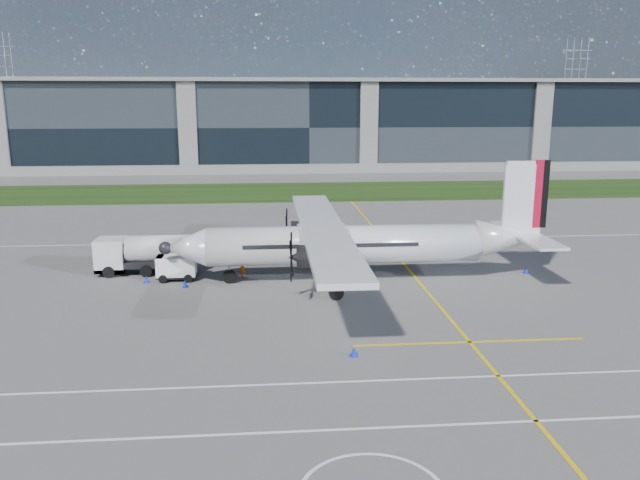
# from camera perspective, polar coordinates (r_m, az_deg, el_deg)

# --- Properties ---
(ground) EXTENTS (400.00, 400.00, 0.00)m
(ground) POSITION_cam_1_polar(r_m,az_deg,el_deg) (76.29, 0.57, 3.61)
(ground) COLOR #5D5A58
(ground) RESTS_ON ground
(grass_strip) EXTENTS (400.00, 18.00, 0.04)m
(grass_strip) POSITION_cam_1_polar(r_m,az_deg,el_deg) (84.16, 0.05, 4.48)
(grass_strip) COLOR #19310D
(grass_strip) RESTS_ON ground
(terminal_building) EXTENTS (120.00, 20.00, 15.00)m
(terminal_building) POSITION_cam_1_polar(r_m,az_deg,el_deg) (115.30, -1.32, 10.43)
(terminal_building) COLOR black
(terminal_building) RESTS_ON ground
(tree_line) EXTENTS (400.00, 6.00, 6.00)m
(tree_line) POSITION_cam_1_polar(r_m,az_deg,el_deg) (175.37, -2.54, 9.72)
(tree_line) COLOR black
(tree_line) RESTS_ON ground
(pylon_west) EXTENTS (9.00, 4.60, 30.00)m
(pylon_west) POSITION_cam_1_polar(r_m,az_deg,el_deg) (198.87, -26.99, 12.20)
(pylon_west) COLOR gray
(pylon_west) RESTS_ON ground
(pylon_east) EXTENTS (9.00, 4.60, 30.00)m
(pylon_east) POSITION_cam_1_polar(r_m,az_deg,el_deg) (206.67, 22.20, 12.60)
(pylon_east) COLOR gray
(pylon_east) RESTS_ON ground
(yellow_taxiway_centerline) EXTENTS (0.20, 70.00, 0.01)m
(yellow_taxiway_centerline) POSITION_cam_1_polar(r_m,az_deg,el_deg) (47.66, 7.56, -2.04)
(yellow_taxiway_centerline) COLOR yellow
(yellow_taxiway_centerline) RESTS_ON ground
(white_lane_line) EXTENTS (90.00, 0.15, 0.01)m
(white_lane_line) POSITION_cam_1_polar(r_m,az_deg,el_deg) (25.21, 12.64, -16.12)
(white_lane_line) COLOR white
(white_lane_line) RESTS_ON ground
(turboprop_aircraft) EXTENTS (25.99, 26.96, 8.09)m
(turboprop_aircraft) POSITION_cam_1_polar(r_m,az_deg,el_deg) (41.81, 3.51, 1.65)
(turboprop_aircraft) COLOR silver
(turboprop_aircraft) RESTS_ON ground
(fuel_tanker_truck) EXTENTS (7.24, 2.35, 2.71)m
(fuel_tanker_truck) POSITION_cam_1_polar(r_m,az_deg,el_deg) (45.87, -16.23, -1.28)
(fuel_tanker_truck) COLOR silver
(fuel_tanker_truck) RESTS_ON ground
(baggage_tug) EXTENTS (2.79, 1.67, 1.67)m
(baggage_tug) POSITION_cam_1_polar(r_m,az_deg,el_deg) (43.67, -12.97, -2.49)
(baggage_tug) COLOR white
(baggage_tug) RESTS_ON ground
(ground_crew_person) EXTENTS (0.77, 0.88, 1.81)m
(ground_crew_person) POSITION_cam_1_polar(r_m,az_deg,el_deg) (43.62, -7.09, -2.18)
(ground_crew_person) COLOR #F25907
(ground_crew_person) RESTS_ON ground
(safety_cone_fwd) EXTENTS (0.36, 0.36, 0.50)m
(safety_cone_fwd) POSITION_cam_1_polar(r_m,az_deg,el_deg) (43.60, -15.58, -3.46)
(safety_cone_fwd) COLOR #0B23BD
(safety_cone_fwd) RESTS_ON ground
(safety_cone_nose_port) EXTENTS (0.36, 0.36, 0.50)m
(safety_cone_nose_port) POSITION_cam_1_polar(r_m,az_deg,el_deg) (41.93, -12.23, -3.92)
(safety_cone_nose_port) COLOR #0B23BD
(safety_cone_nose_port) RESTS_ON ground
(safety_cone_tail) EXTENTS (0.36, 0.36, 0.50)m
(safety_cone_tail) POSITION_cam_1_polar(r_m,az_deg,el_deg) (46.61, 18.32, -2.61)
(safety_cone_tail) COLOR #0B23BD
(safety_cone_tail) RESTS_ON ground
(safety_cone_portwing) EXTENTS (0.36, 0.36, 0.50)m
(safety_cone_portwing) POSITION_cam_1_polar(r_m,az_deg,el_deg) (30.41, 3.11, -10.12)
(safety_cone_portwing) COLOR #0B23BD
(safety_cone_portwing) RESTS_ON ground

